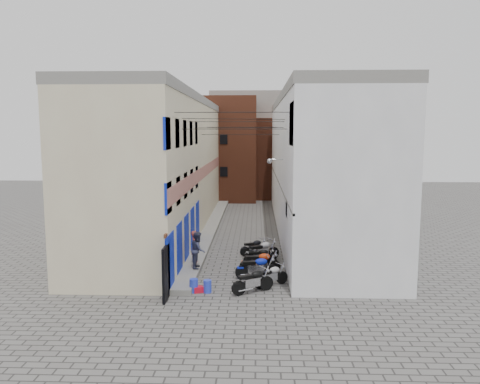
# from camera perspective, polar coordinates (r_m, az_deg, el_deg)

# --- Properties ---
(ground) EXTENTS (90.00, 90.00, 0.00)m
(ground) POSITION_cam_1_polar(r_m,az_deg,el_deg) (19.49, -1.23, -12.66)
(ground) COLOR #5C5957
(ground) RESTS_ON ground
(plinth) EXTENTS (0.90, 26.00, 0.25)m
(plinth) POSITION_cam_1_polar(r_m,az_deg,el_deg) (32.11, -3.56, -4.44)
(plinth) COLOR gray
(plinth) RESTS_ON ground
(building_left) EXTENTS (5.10, 27.00, 9.00)m
(building_left) POSITION_cam_1_polar(r_m,az_deg,el_deg) (31.89, -8.89, 3.35)
(building_left) COLOR beige
(building_left) RESTS_ON ground
(building_right) EXTENTS (5.94, 26.00, 9.00)m
(building_right) POSITION_cam_1_polar(r_m,az_deg,el_deg) (31.60, 9.22, 3.32)
(building_right) COLOR silver
(building_right) RESTS_ON ground
(building_far_brick_left) EXTENTS (6.00, 6.00, 10.00)m
(building_far_brick_left) POSITION_cam_1_polar(r_m,az_deg,el_deg) (46.42, -1.73, 5.27)
(building_far_brick_left) COLOR brown
(building_far_brick_left) RESTS_ON ground
(building_far_brick_right) EXTENTS (5.00, 6.00, 8.00)m
(building_far_brick_right) POSITION_cam_1_polar(r_m,az_deg,el_deg) (48.40, 4.36, 4.15)
(building_far_brick_right) COLOR brown
(building_far_brick_right) RESTS_ON ground
(building_far_concrete) EXTENTS (8.00, 5.00, 11.00)m
(building_far_concrete) POSITION_cam_1_polar(r_m,az_deg,el_deg) (52.31, 0.90, 6.05)
(building_far_concrete) COLOR gray
(building_far_concrete) RESTS_ON ground
(far_shopfront) EXTENTS (2.00, 0.30, 2.40)m
(far_shopfront) POSITION_cam_1_polar(r_m,az_deg,el_deg) (43.84, 0.66, 0.16)
(far_shopfront) COLOR black
(far_shopfront) RESTS_ON ground
(overhead_wires) EXTENTS (5.80, 13.02, 1.32)m
(overhead_wires) POSITION_cam_1_polar(r_m,az_deg,el_deg) (25.96, -0.29, 8.35)
(overhead_wires) COLOR black
(overhead_wires) RESTS_ON ground
(motorcycle_a) EXTENTS (1.98, 1.52, 1.12)m
(motorcycle_a) POSITION_cam_1_polar(r_m,az_deg,el_deg) (19.78, 1.57, -10.64)
(motorcycle_a) COLOR black
(motorcycle_a) RESTS_ON ground
(motorcycle_b) EXTENTS (1.77, 1.48, 1.02)m
(motorcycle_b) POSITION_cam_1_polar(r_m,az_deg,el_deg) (20.62, 3.82, -10.04)
(motorcycle_b) COLOR #ACABB0
(motorcycle_b) RESTS_ON ground
(motorcycle_c) EXTENTS (2.05, 0.93, 1.15)m
(motorcycle_c) POSITION_cam_1_polar(r_m,az_deg,el_deg) (21.63, 2.03, -9.03)
(motorcycle_c) COLOR #0C1FB8
(motorcycle_c) RESTS_ON ground
(motorcycle_d) EXTENTS (2.01, 0.77, 1.14)m
(motorcycle_d) POSITION_cam_1_polar(r_m,az_deg,el_deg) (22.50, 2.46, -8.39)
(motorcycle_d) COLOR #BF320D
(motorcycle_d) RESTS_ON ground
(motorcycle_e) EXTENTS (1.73, 0.71, 0.98)m
(motorcycle_e) POSITION_cam_1_polar(r_m,az_deg,el_deg) (23.72, 2.46, -7.76)
(motorcycle_e) COLOR black
(motorcycle_e) RESTS_ON ground
(motorcycle_f) EXTENTS (2.09, 1.71, 1.20)m
(motorcycle_f) POSITION_cam_1_polar(r_m,az_deg,el_deg) (24.44, 2.72, -7.04)
(motorcycle_f) COLOR #9C9BA0
(motorcycle_f) RESTS_ON ground
(motorcycle_g) EXTENTS (1.73, 1.29, 0.98)m
(motorcycle_g) POSITION_cam_1_polar(r_m,az_deg,el_deg) (25.61, 1.74, -6.63)
(motorcycle_g) COLOR black
(motorcycle_g) RESTS_ON ground
(person_a) EXTENTS (0.42, 0.61, 1.59)m
(person_a) POSITION_cam_1_polar(r_m,az_deg,el_deg) (23.30, -5.49, -6.65)
(person_a) COLOR #963C36
(person_a) RESTS_ON plinth
(person_b) EXTENTS (0.68, 0.87, 1.74)m
(person_b) POSITION_cam_1_polar(r_m,az_deg,el_deg) (22.40, -5.13, -7.02)
(person_b) COLOR #363951
(person_b) RESTS_ON plinth
(water_jug_near) EXTENTS (0.47, 0.47, 0.57)m
(water_jug_near) POSITION_cam_1_polar(r_m,az_deg,el_deg) (20.01, -5.66, -11.29)
(water_jug_near) COLOR blue
(water_jug_near) RESTS_ON ground
(water_jug_far) EXTENTS (0.41, 0.41, 0.53)m
(water_jug_far) POSITION_cam_1_polar(r_m,az_deg,el_deg) (19.95, -3.99, -11.39)
(water_jug_far) COLOR blue
(water_jug_far) RESTS_ON ground
(red_crate) EXTENTS (0.47, 0.42, 0.25)m
(red_crate) POSITION_cam_1_polar(r_m,az_deg,el_deg) (20.04, -5.12, -11.75)
(red_crate) COLOR red
(red_crate) RESTS_ON ground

